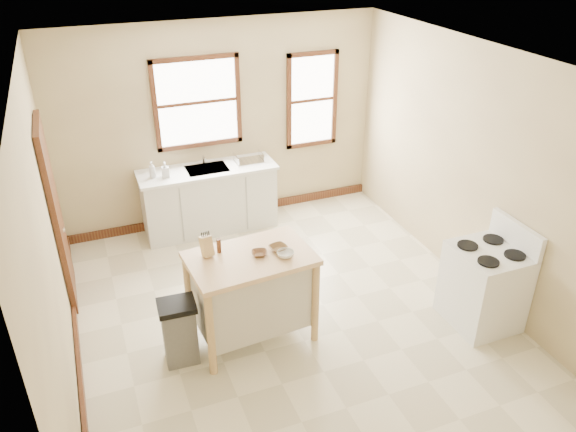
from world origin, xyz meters
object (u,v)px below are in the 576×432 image
object	(u,v)px
dish_rack	(249,158)
knife_block	(207,247)
pepper_grinder	(219,246)
bowl_c	(285,254)
kitchen_island	(252,297)
gas_stove	(486,276)
soap_bottle_a	(152,170)
bowl_b	(278,248)
trash_bin	(180,332)
bowl_a	(259,253)
soap_bottle_b	(165,170)

from	to	relation	value
dish_rack	knife_block	world-z (taller)	knife_block
pepper_grinder	bowl_c	size ratio (longest dim) A/B	0.88
dish_rack	pepper_grinder	bearing A→B (deg)	-96.44
kitchen_island	gas_stove	distance (m)	2.48
soap_bottle_a	gas_stove	size ratio (longest dim) A/B	0.19
bowl_b	knife_block	bearing A→B (deg)	167.20
pepper_grinder	kitchen_island	bearing A→B (deg)	-34.43
soap_bottle_a	gas_stove	bearing A→B (deg)	-24.15
bowl_c	gas_stove	distance (m)	2.18
bowl_b	trash_bin	xyz separation A→B (m)	(-1.07, -0.09, -0.67)
bowl_a	bowl_c	xyz separation A→B (m)	(0.23, -0.12, 0.01)
bowl_c	pepper_grinder	bearing A→B (deg)	151.73
bowl_a	bowl_c	distance (m)	0.26
soap_bottle_b	knife_block	xyz separation A→B (m)	(0.00, -2.18, 0.07)
soap_bottle_a	bowl_b	distance (m)	2.52
knife_block	bowl_b	xyz separation A→B (m)	(0.69, -0.16, -0.08)
soap_bottle_b	bowl_c	xyz separation A→B (m)	(0.71, -2.47, 0.00)
bowl_b	soap_bottle_a	bearing A→B (deg)	109.67
soap_bottle_a	dish_rack	world-z (taller)	soap_bottle_a
kitchen_island	trash_bin	distance (m)	0.79
bowl_b	soap_bottle_b	bearing A→B (deg)	106.45
bowl_a	soap_bottle_b	bearing A→B (deg)	101.60
dish_rack	kitchen_island	size ratio (longest dim) A/B	0.32
trash_bin	pepper_grinder	bearing A→B (deg)	30.35
pepper_grinder	trash_bin	xyz separation A→B (m)	(-0.51, -0.26, -0.72)
bowl_a	gas_stove	bearing A→B (deg)	-15.78
knife_block	pepper_grinder	world-z (taller)	knife_block
knife_block	bowl_c	distance (m)	0.77
knife_block	gas_stove	distance (m)	2.94
knife_block	bowl_a	world-z (taller)	knife_block
bowl_b	gas_stove	size ratio (longest dim) A/B	0.15
trash_bin	gas_stove	world-z (taller)	gas_stove
knife_block	gas_stove	xyz separation A→B (m)	(2.77, -0.82, -0.52)
pepper_grinder	gas_stove	xyz separation A→B (m)	(2.65, -0.84, -0.49)
soap_bottle_a	gas_stove	xyz separation A→B (m)	(2.94, -3.05, -0.45)
bowl_a	trash_bin	distance (m)	1.10
kitchen_island	trash_bin	xyz separation A→B (m)	(-0.78, -0.08, -0.15)
dish_rack	kitchen_island	bearing A→B (deg)	-89.37
bowl_c	trash_bin	world-z (taller)	bowl_c
bowl_a	trash_bin	world-z (taller)	bowl_a
soap_bottle_a	bowl_c	size ratio (longest dim) A/B	1.28
dish_rack	pepper_grinder	xyz separation A→B (m)	(-1.03, -2.25, 0.10)
soap_bottle_a	bowl_c	xyz separation A→B (m)	(0.87, -2.52, -0.01)
pepper_grinder	gas_stove	bearing A→B (deg)	-17.65
dish_rack	bowl_a	bearing A→B (deg)	-87.27
trash_bin	soap_bottle_a	bearing A→B (deg)	88.03
bowl_b	bowl_c	size ratio (longest dim) A/B	1.03
soap_bottle_a	bowl_a	bearing A→B (deg)	-53.06
kitchen_island	trash_bin	world-z (taller)	kitchen_island
pepper_grinder	bowl_b	world-z (taller)	pepper_grinder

